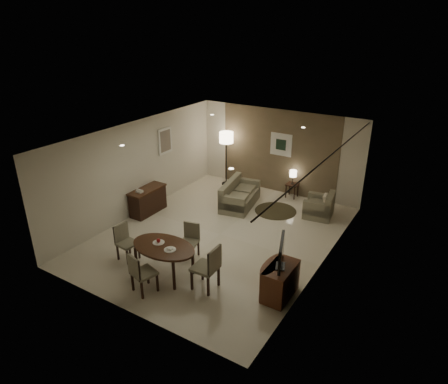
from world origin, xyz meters
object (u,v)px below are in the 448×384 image
Objects in this scene: dining_table at (165,260)px; floor_lamp at (226,159)px; chair_far at (189,242)px; console_desk at (148,201)px; sofa at (240,194)px; side_table at (292,190)px; tv_cabinet at (280,281)px; chair_right at (205,267)px; chair_left at (127,243)px; armchair at (319,205)px; chair_near at (144,272)px.

dining_table is 5.50m from floor_lamp.
console_desk is at bearing 137.78° from chair_far.
floor_lamp reaches higher than console_desk.
sofa is 1.80m from side_table.
tv_cabinet is 0.88× the size of chair_right.
floor_lamp is at bearing 75.65° from console_desk.
console_desk is 5.11m from tv_cabinet.
dining_table is at bearing -84.67° from chair_left.
side_table is (1.10, 1.42, -0.15)m from sofa.
chair_left is at bearing -159.88° from chair_far.
armchair is at bearing 167.68° from chair_right.
tv_cabinet is 6.18m from floor_lamp.
dining_table is 1.88× the size of armchair.
console_desk is 3.22m from dining_table.
console_desk is 2.80m from chair_far.
chair_near is 6.13m from side_table.
chair_near is at bearing -96.62° from side_table.
sofa is (0.77, 3.96, -0.05)m from chair_left.
console_desk is 0.66× the size of floor_lamp.
chair_right is (-1.45, -0.58, 0.16)m from tv_cabinet.
sofa is 0.88× the size of floor_lamp.
chair_left is 2.16m from chair_right.
chair_far is 3.19m from sofa.
console_desk is 2.64× the size of side_table.
sofa reaches higher than armchair.
chair_near is 4.69m from sofa.
sofa is at bearing -4.98° from chair_left.
floor_lamp is at bearing 96.94° from chair_far.
chair_far is 4.17m from armchair.
floor_lamp is (-1.26, 1.25, 0.53)m from sofa.
tv_cabinet is 3.67m from chair_left.
armchair is (1.85, 3.74, -0.06)m from chair_far.
dining_table is 0.94× the size of sofa.
console_desk reaches higher than tv_cabinet.
floor_lamp is at bearing -175.98° from side_table.
sofa is (-2.84, 3.33, 0.03)m from tv_cabinet.
side_table is at bearing -178.04° from chair_right.
chair_left is at bearing -42.00° from armchair.
chair_far is (0.03, 1.51, -0.04)m from chair_near.
side_table is (1.87, 5.38, -0.21)m from chair_left.
sofa is at bearing 83.69° from chair_far.
chair_far is 0.98× the size of chair_left.
console_desk is at bearing 138.19° from dining_table.
dining_table is 1.76× the size of chair_left.
armchair is at bearing 98.29° from tv_cabinet.
console_desk is at bearing -104.35° from floor_lamp.
chair_left is 1.90× the size of side_table.
console_desk is 1.18× the size of chair_right.
chair_left reaches higher than armchair.
sofa is 2.34m from armchair.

